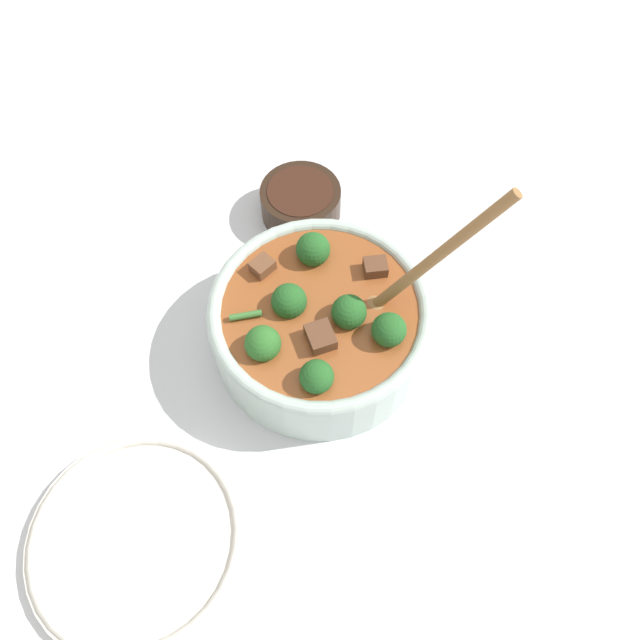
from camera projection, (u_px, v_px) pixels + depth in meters
ground_plane at (320, 342)px, 0.73m from camera, size 4.00×4.00×0.00m
stew_bowl at (320, 322)px, 0.69m from camera, size 0.24×0.27×0.24m
condiment_bowl at (301, 201)px, 0.80m from camera, size 0.10×0.10×0.05m
empty_plate at (137, 539)px, 0.61m from camera, size 0.22×0.22×0.02m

